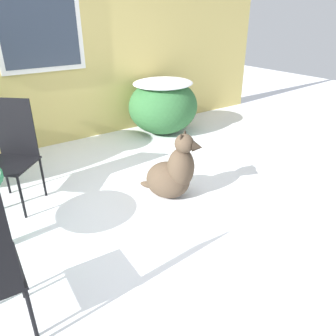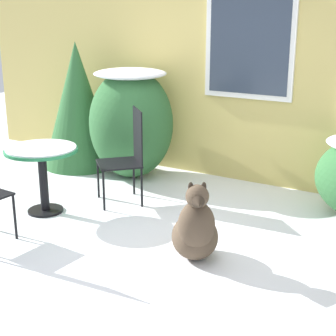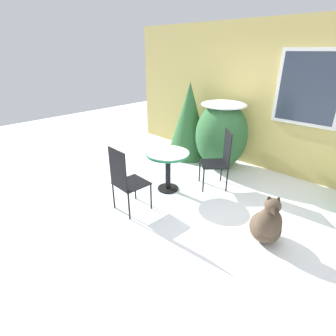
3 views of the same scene
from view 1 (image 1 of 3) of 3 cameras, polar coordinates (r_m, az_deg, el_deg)
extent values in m
plane|color=white|center=(3.18, -8.74, -8.26)|extent=(16.00, 16.00, 0.00)
cube|color=tan|center=(4.74, -23.19, 19.48)|extent=(8.00, 0.06, 2.79)
cube|color=silver|center=(4.72, -21.73, 22.98)|extent=(1.09, 0.04, 1.27)
cube|color=#2D3847|center=(4.71, -21.68, 22.99)|extent=(0.97, 0.01, 1.15)
ellipsoid|color=#2D6033|center=(5.14, -0.84, 10.64)|extent=(1.09, 1.00, 0.83)
ellipsoid|color=white|center=(5.05, -0.87, 14.56)|extent=(0.92, 0.85, 0.12)
cube|color=black|center=(3.45, -26.02, 0.51)|extent=(0.63, 0.63, 0.02)
cube|color=black|center=(3.51, -25.16, 6.39)|extent=(0.31, 0.29, 0.58)
cylinder|color=black|center=(3.29, -24.12, -4.74)|extent=(0.02, 0.02, 0.43)
cylinder|color=black|center=(3.80, -26.37, -1.08)|extent=(0.02, 0.02, 0.43)
cylinder|color=black|center=(3.59, -20.95, -1.53)|extent=(0.02, 0.02, 0.43)
cylinder|color=black|center=(2.45, -24.56, -16.27)|extent=(0.02, 0.02, 0.43)
cylinder|color=black|center=(2.15, -22.55, -22.89)|extent=(0.02, 0.02, 0.43)
ellipsoid|color=#4C3D2D|center=(3.37, 0.00, -2.06)|extent=(0.58, 0.60, 0.38)
ellipsoid|color=#4C3D2D|center=(3.25, 2.25, 0.03)|extent=(0.40, 0.39, 0.41)
sphere|color=#4C3D2D|center=(3.14, 2.86, 4.28)|extent=(0.19, 0.19, 0.19)
cone|color=#2D241B|center=(3.10, 5.22, 3.68)|extent=(0.14, 0.13, 0.10)
ellipsoid|color=#2D241B|center=(3.07, 2.31, 5.22)|extent=(0.05, 0.04, 0.09)
ellipsoid|color=#2D241B|center=(3.16, 2.95, 5.84)|extent=(0.05, 0.04, 0.09)
ellipsoid|color=#4C3D2D|center=(3.49, -3.26, -2.95)|extent=(0.18, 0.22, 0.07)
camera|label=2|loc=(3.77, 75.03, 11.38)|focal=55.00mm
camera|label=3|loc=(2.81, 69.95, 20.67)|focal=28.00mm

